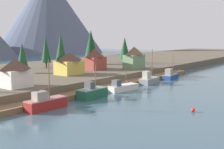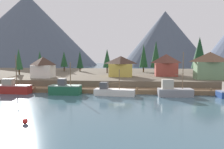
% 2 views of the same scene
% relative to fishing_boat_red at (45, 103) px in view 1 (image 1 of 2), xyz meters
% --- Properties ---
extents(ground_plane, '(400.00, 400.00, 1.00)m').
position_rel_fishing_boat_red_xyz_m(ground_plane, '(24.47, 21.45, -1.74)').
color(ground_plane, '#3D5B6B').
extents(dock, '(80.00, 4.00, 1.60)m').
position_rel_fishing_boat_red_xyz_m(dock, '(24.47, 3.43, -0.74)').
color(dock, brown).
rests_on(dock, ground_plane).
extents(shoreline_bank, '(400.00, 56.00, 2.50)m').
position_rel_fishing_boat_red_xyz_m(shoreline_bank, '(24.47, 33.45, 0.01)').
color(shoreline_bank, brown).
rests_on(shoreline_bank, ground_plane).
extents(mountain_east_peak, '(88.23, 88.23, 64.20)m').
position_rel_fishing_boat_red_xyz_m(mountain_east_peak, '(130.81, 148.09, 30.86)').
color(mountain_east_peak, '#4C566B').
rests_on(mountain_east_peak, ground_plane).
extents(fishing_boat_red, '(7.92, 2.67, 8.83)m').
position_rel_fishing_boat_red_xyz_m(fishing_boat_red, '(0.00, 0.00, 0.00)').
color(fishing_boat_red, maroon).
rests_on(fishing_boat_red, ground_plane).
extents(fishing_boat_green, '(6.90, 2.99, 7.17)m').
position_rel_fishing_boat_red_xyz_m(fishing_boat_green, '(12.37, -0.20, -0.03)').
color(fishing_boat_green, '#1E5B3D').
rests_on(fishing_boat_green, ground_plane).
extents(fishing_boat_white, '(9.02, 3.53, 5.72)m').
position_rel_fishing_boat_red_xyz_m(fishing_boat_white, '(23.24, -0.42, -0.36)').
color(fishing_boat_white, silver).
rests_on(fishing_boat_white, ground_plane).
extents(fishing_boat_grey, '(7.30, 3.09, 9.47)m').
position_rel_fishing_boat_red_xyz_m(fishing_boat_grey, '(36.16, -0.25, -0.06)').
color(fishing_boat_grey, gray).
rests_on(fishing_boat_grey, ground_plane).
extents(fishing_boat_blue, '(8.36, 3.64, 7.75)m').
position_rel_fishing_boat_red_xyz_m(fishing_boat_blue, '(48.72, -0.56, -0.18)').
color(fishing_boat_blue, navy).
rests_on(fishing_boat_blue, ground_plane).
extents(house_white, '(5.71, 5.12, 5.88)m').
position_rel_fishing_boat_red_xyz_m(house_white, '(2.32, 11.77, 4.27)').
color(house_white, silver).
rests_on(house_white, shoreline_bank).
extents(house_green, '(7.79, 4.23, 7.18)m').
position_rel_fishing_boat_red_xyz_m(house_green, '(47.48, 11.85, 4.93)').
color(house_green, '#6B8E66').
rests_on(house_green, shoreline_bank).
extents(house_yellow, '(7.18, 5.54, 6.10)m').
position_rel_fishing_boat_red_xyz_m(house_yellow, '(23.82, 17.84, 4.38)').
color(house_yellow, gold).
rests_on(house_yellow, shoreline_bank).
extents(house_red, '(6.77, 4.71, 6.68)m').
position_rel_fishing_boat_red_xyz_m(house_red, '(37.45, 20.07, 4.68)').
color(house_red, '#9E4238').
rests_on(house_red, shoreline_bank).
extents(conifer_near_right, '(3.26, 3.26, 10.59)m').
position_rel_fishing_boat_red_xyz_m(conifer_near_right, '(31.40, 36.15, 7.46)').
color(conifer_near_right, '#4C3823').
rests_on(conifer_near_right, shoreline_bank).
extents(conifer_mid_left, '(3.07, 3.07, 8.68)m').
position_rel_fishing_boat_red_xyz_m(conifer_mid_left, '(18.16, 30.84, 6.56)').
color(conifer_mid_left, '#4C3823').
rests_on(conifer_mid_left, shoreline_bank).
extents(conifer_mid_right, '(4.46, 4.46, 10.17)m').
position_rel_fishing_boat_red_xyz_m(conifer_mid_right, '(63.76, 26.75, 7.11)').
color(conifer_mid_right, '#4C3823').
rests_on(conifer_mid_right, shoreline_bank).
extents(conifer_far_left, '(5.34, 5.34, 12.93)m').
position_rel_fishing_boat_red_xyz_m(conifer_far_left, '(50.94, 33.36, 8.62)').
color(conifer_far_left, '#4C3823').
rests_on(conifer_far_left, shoreline_bank).
extents(conifer_far_right, '(3.68, 3.68, 11.63)m').
position_rel_fishing_boat_red_xyz_m(conifer_far_right, '(35.67, 33.54, 8.04)').
color(conifer_far_right, '#4C3823').
rests_on(conifer_far_right, shoreline_bank).
extents(channel_buoy, '(0.70, 0.70, 0.70)m').
position_rel_fishing_boat_red_xyz_m(channel_buoy, '(13.95, -21.62, -0.89)').
color(channel_buoy, red).
rests_on(channel_buoy, ground_plane).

